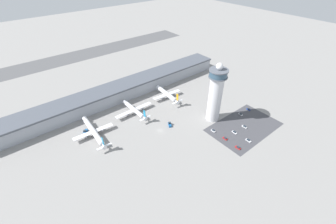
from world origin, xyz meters
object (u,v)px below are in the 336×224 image
Objects in this scene: car_red_hatchback at (213,131)px; car_yellow_taxi at (241,114)px; service_truck_catering at (170,124)px; car_silver_sedan at (234,132)px; control_tower at (216,94)px; airplane_gate_charlie at (167,94)px; car_green_van at (238,148)px; car_black_suv at (248,140)px; airplane_gate_bravo at (134,110)px; airplane_gate_alpha at (94,132)px; service_truck_fuel at (85,132)px; car_blue_compact at (248,109)px; car_grey_coupe at (225,138)px; car_navy_sedan at (245,127)px.

car_yellow_taxi is (38.38, -0.12, -0.04)m from car_red_hatchback.
service_truck_catering reaches higher than car_silver_sedan.
car_yellow_taxi is at bearing 26.26° from car_silver_sedan.
airplane_gate_charlie is (-10.83, 53.48, -22.35)m from control_tower.
car_green_van is at bearing -108.13° from control_tower.
car_black_suv is at bearing -133.58° from car_yellow_taxi.
airplane_gate_bravo is at bearing 113.44° from car_green_van.
airplane_gate_alpha is at bearing 138.47° from car_black_suv.
service_truck_fuel reaches higher than car_blue_compact.
service_truck_fuel is at bearing 137.05° from car_black_suv.
airplane_gate_bravo is at bearing 124.01° from car_silver_sedan.
airplane_gate_charlie is at bearing 101.45° from control_tower.
car_green_van is (-12.90, -13.42, 0.05)m from car_silver_sedan.
car_grey_coupe is 0.89× the size of car_silver_sedan.
service_truck_catering is 49.36m from car_grey_coupe.
service_truck_fuel is 142.94m from car_yellow_taxi.
car_silver_sedan is at bearing -36.86° from airplane_gate_alpha.
service_truck_catering is at bearing 139.19° from car_navy_sedan.
car_navy_sedan is at bearing -4.13° from car_silver_sedan.
car_green_van is at bearing -92.21° from car_grey_coupe.
car_grey_coupe is at bearing -115.48° from control_tower.
airplane_gate_bravo is at bearing 7.64° from airplane_gate_alpha.
airplane_gate_bravo reaches higher than car_green_van.
airplane_gate_charlie is 79.50m from car_grey_coupe.
service_truck_catering is 1.56× the size of car_blue_compact.
airplane_gate_bravo is 9.50× the size of car_yellow_taxi.
car_silver_sedan is at bearing -55.99° from airplane_gate_bravo.
airplane_gate_charlie is 8.91× the size of car_red_hatchback.
airplane_gate_bravo reaches higher than service_truck_fuel.
control_tower is 117.01m from service_truck_fuel.
service_truck_fuel reaches higher than car_red_hatchback.
car_red_hatchback reaches higher than car_black_suv.
car_yellow_taxi is (121.36, -59.10, -3.88)m from airplane_gate_alpha.
car_blue_compact is at bearing -25.91° from service_truck_fuel.
service_truck_catering is 38.62m from car_red_hatchback.
airplane_gate_alpha is 85.18m from airplane_gate_charlie.
airplane_gate_charlie is at bearing 126.65° from car_blue_compact.
car_grey_coupe is at bearing -59.61° from service_truck_catering.
car_black_suv reaches higher than car_blue_compact.
car_black_suv is at bearing -41.53° from airplane_gate_alpha.
airplane_gate_alpha is 7.43× the size of service_truck_fuel.
car_grey_coupe is (-13.04, 13.56, -0.01)m from car_black_suv.
car_yellow_taxi is (63.00, -29.87, -0.54)m from service_truck_catering.
control_tower reaches higher than car_silver_sedan.
car_grey_coupe is 0.90× the size of car_green_van.
car_yellow_taxi is (77.99, -64.92, -3.83)m from airplane_gate_bravo.
service_truck_catering is at bearing 131.29° from car_silver_sedan.
service_truck_fuel is 1.52× the size of car_blue_compact.
control_tower is at bearing -28.54° from service_truck_fuel.
service_truck_fuel reaches higher than car_silver_sedan.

